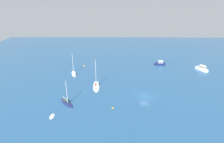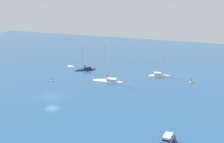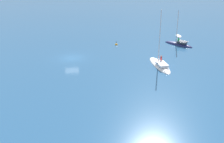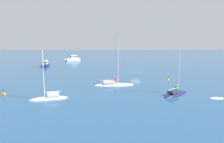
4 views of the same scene
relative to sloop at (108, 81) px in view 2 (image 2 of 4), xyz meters
The scene contains 8 objects.
ground_plane 16.26m from the sloop, 112.52° to the right, with size 166.76×166.76×0.00m, color navy.
sloop is the anchor object (origin of this frame).
ketch 12.66m from the sloop, 144.67° to the left, with size 5.82×5.34×7.61m.
rib 18.95m from the sloop, 149.66° to the left, with size 2.33×1.09×0.38m.
ketch_1 14.22m from the sloop, 42.25° to the left, with size 6.24×3.29×8.36m.
launch 33.03m from the sloop, 50.84° to the right, with size 1.40×5.24×1.86m.
channel_buoy 20.16m from the sloop, 19.70° to the left, with size 0.77×0.77×1.47m.
mooring_buoy 13.65m from the sloop, 156.36° to the right, with size 0.56×0.56×1.02m.
Camera 2 is at (35.09, -49.14, 21.31)m, focal length 48.09 mm.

